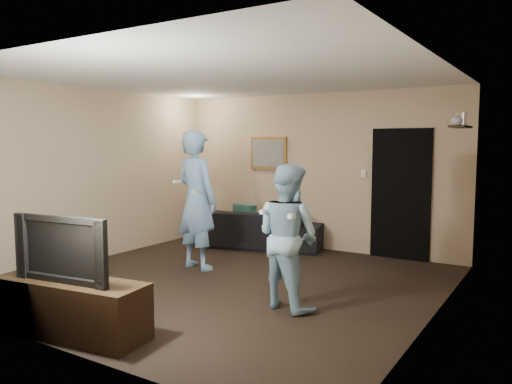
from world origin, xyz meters
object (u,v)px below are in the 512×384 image
Objects in this scene: wii_player_left at (197,200)px; tv_console at (71,309)px; wii_player_right at (288,236)px; sofa at (260,229)px; television at (69,247)px.

tv_console is at bearing -77.51° from wii_player_left.
wii_player_right reaches higher than tv_console.
wii_player_left is at bearing 76.14° from sofa.
tv_console is 0.77× the size of wii_player_left.
tv_console is at bearing 0.00° from television.
wii_player_left reaches higher than wii_player_right.
wii_player_left reaches higher than sofa.
tv_console is at bearing 83.43° from sofa.
television is at bearing 83.43° from sofa.
wii_player_right is at bearing 45.60° from tv_console.
wii_player_right is at bearing 112.82° from sofa.
wii_player_left is (0.01, -1.72, 0.67)m from sofa.
sofa is at bearing 127.13° from wii_player_right.
tv_console is 0.97× the size of wii_player_right.
sofa is 1.42× the size of tv_console.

